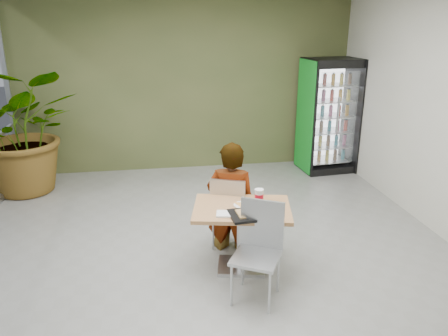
{
  "coord_description": "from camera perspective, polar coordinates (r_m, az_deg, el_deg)",
  "views": [
    {
      "loc": [
        -0.58,
        -4.37,
        2.68
      ],
      "look_at": [
        0.2,
        0.46,
        1.0
      ],
      "focal_mm": 35.0,
      "sensor_mm": 36.0,
      "label": 1
    }
  ],
  "objects": [
    {
      "name": "cafeteria_tray",
      "position": [
        4.54,
        3.7,
        -6.09
      ],
      "size": [
        0.49,
        0.37,
        0.03
      ],
      "primitive_type": "cube",
      "rotation": [
        0.0,
        0.0,
        0.08
      ],
      "color": "black",
      "rests_on": "dining_table"
    },
    {
      "name": "seated_woman",
      "position": [
        5.27,
        0.95,
        -5.24
      ],
      "size": [
        0.71,
        0.58,
        1.64
      ],
      "primitive_type": "imported",
      "rotation": [
        0.0,
        0.0,
        2.78
      ],
      "color": "black",
      "rests_on": "ground"
    },
    {
      "name": "dining_table",
      "position": [
        4.82,
        2.33,
        -7.45
      ],
      "size": [
        1.17,
        0.92,
        0.75
      ],
      "rotation": [
        0.0,
        0.0,
        -0.2
      ],
      "color": "#AB7349",
      "rests_on": "ground"
    },
    {
      "name": "ground",
      "position": [
        5.16,
        -1.42,
        -12.34
      ],
      "size": [
        7.0,
        7.0,
        0.0
      ],
      "primitive_type": "plane",
      "color": "gray",
      "rests_on": "ground"
    },
    {
      "name": "soda_cup",
      "position": [
        4.78,
        4.6,
        -3.81
      ],
      "size": [
        0.1,
        0.1,
        0.18
      ],
      "color": "white",
      "rests_on": "dining_table"
    },
    {
      "name": "chair_near",
      "position": [
        4.39,
        4.6,
        -9.66
      ],
      "size": [
        0.6,
        0.6,
        1.0
      ],
      "rotation": [
        0.0,
        0.0,
        -0.5
      ],
      "color": "#AAACAE",
      "rests_on": "ground"
    },
    {
      "name": "beverage_fridge",
      "position": [
        8.14,
        13.55,
        6.63
      ],
      "size": [
        0.98,
        0.79,
        2.03
      ],
      "rotation": [
        0.0,
        0.0,
        0.09
      ],
      "color": "black",
      "rests_on": "ground"
    },
    {
      "name": "pizza_plate",
      "position": [
        4.77,
        2.55,
        -4.75
      ],
      "size": [
        0.29,
        0.3,
        0.03
      ],
      "color": "white",
      "rests_on": "dining_table"
    },
    {
      "name": "chair_far",
      "position": [
        5.21,
        0.65,
        -5.2
      ],
      "size": [
        0.53,
        0.54,
        0.93
      ],
      "rotation": [
        0.0,
        0.0,
        2.78
      ],
      "color": "#AAACAE",
      "rests_on": "ground"
    },
    {
      "name": "potted_plant",
      "position": [
        7.57,
        -24.53,
        4.41
      ],
      "size": [
        1.82,
        1.58,
        2.0
      ],
      "primitive_type": "imported",
      "rotation": [
        0.0,
        0.0,
        -0.01
      ],
      "color": "#2C6F31",
      "rests_on": "ground"
    },
    {
      "name": "napkin_stack",
      "position": [
        4.55,
        0.01,
        -6.02
      ],
      "size": [
        0.19,
        0.19,
        0.02
      ],
      "primitive_type": "cube",
      "rotation": [
        0.0,
        0.0,
        -0.19
      ],
      "color": "white",
      "rests_on": "dining_table"
    },
    {
      "name": "room_envelope",
      "position": [
        4.54,
        -1.59,
        5.17
      ],
      "size": [
        6.0,
        7.0,
        3.2
      ],
      "primitive_type": null,
      "color": "beige",
      "rests_on": "ground"
    }
  ]
}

